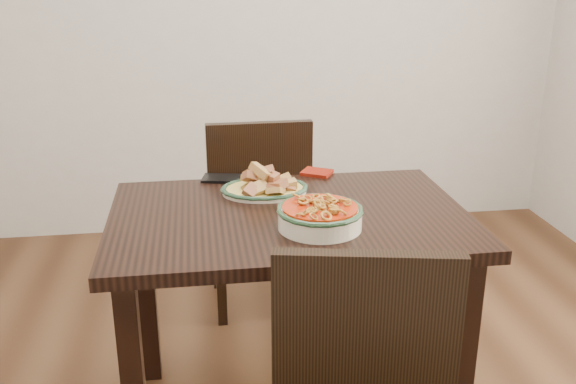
{
  "coord_description": "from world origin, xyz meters",
  "views": [
    {
      "loc": [
        -0.32,
        -1.8,
        1.47
      ],
      "look_at": [
        -0.05,
        0.04,
        0.81
      ],
      "focal_mm": 40.0,
      "sensor_mm": 36.0,
      "label": 1
    }
  ],
  "objects": [
    {
      "name": "fish_plate",
      "position": [
        -0.11,
        0.21,
        0.79
      ],
      "size": [
        0.28,
        0.22,
        0.11
      ],
      "color": "beige",
      "rests_on": "dining_table"
    },
    {
      "name": "noodle_bowl",
      "position": [
        0.02,
        -0.11,
        0.79
      ],
      "size": [
        0.25,
        0.25,
        0.08
      ],
      "color": "#F1E8CC",
      "rests_on": "dining_table"
    },
    {
      "name": "smartphone",
      "position": [
        -0.23,
        0.36,
        0.76
      ],
      "size": [
        0.18,
        0.12,
        0.01
      ],
      "primitive_type": "cube",
      "rotation": [
        0.0,
        0.0,
        -0.21
      ],
      "color": "black",
      "rests_on": "dining_table"
    },
    {
      "name": "dining_table",
      "position": [
        -0.05,
        0.02,
        0.64
      ],
      "size": [
        1.09,
        0.73,
        0.75
      ],
      "color": "black",
      "rests_on": "ground"
    },
    {
      "name": "chair_far",
      "position": [
        -0.08,
        0.74,
        0.5
      ],
      "size": [
        0.43,
        0.43,
        0.89
      ],
      "rotation": [
        0.0,
        0.0,
        3.16
      ],
      "color": "black",
      "rests_on": "ground"
    },
    {
      "name": "napkin",
      "position": [
        0.1,
        0.38,
        0.76
      ],
      "size": [
        0.13,
        0.13,
        0.01
      ],
      "primitive_type": "cube",
      "rotation": [
        0.0,
        0.0,
        -0.53
      ],
      "color": "maroon",
      "rests_on": "dining_table"
    }
  ]
}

